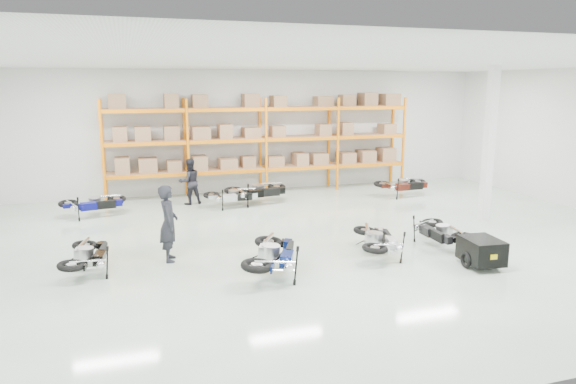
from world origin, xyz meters
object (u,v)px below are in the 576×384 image
object	(u,v)px
moto_touring_right	(440,227)
person_left	(169,223)
moto_blue_centre	(274,249)
person_back	(190,182)
moto_silver_left	(378,235)
moto_back_d	(403,181)
moto_back_b	(233,192)
trailer	(481,251)
moto_black_far_left	(88,251)
moto_back_c	(258,187)
moto_back_a	(93,200)

from	to	relation	value
moto_touring_right	person_left	size ratio (longest dim) A/B	0.92
moto_blue_centre	person_back	bearing A→B (deg)	-59.29
moto_touring_right	person_back	world-z (taller)	person_back
moto_silver_left	moto_back_d	bearing A→B (deg)	-107.58
moto_touring_right	moto_back_b	size ratio (longest dim) A/B	1.00
moto_silver_left	trailer	world-z (taller)	moto_silver_left
trailer	moto_back_b	size ratio (longest dim) A/B	0.96
moto_silver_left	moto_touring_right	distance (m)	1.84
moto_touring_right	person_left	bearing A→B (deg)	174.69
moto_black_far_left	person_left	distance (m)	1.78
moto_silver_left	moto_back_c	xyz separation A→B (m)	(-1.33, 6.20, 0.06)
moto_silver_left	person_back	world-z (taller)	person_back
moto_touring_right	moto_back_d	xyz separation A→B (m)	(2.17, 5.55, 0.04)
moto_touring_right	trailer	xyz separation A→B (m)	(-0.00, -1.60, -0.12)
moto_black_far_left	moto_touring_right	size ratio (longest dim) A/B	1.00
moto_black_far_left	moto_touring_right	distance (m)	8.22
moto_back_b	moto_back_d	xyz separation A→B (m)	(6.22, -0.17, 0.05)
trailer	moto_back_d	bearing A→B (deg)	78.39
person_left	moto_blue_centre	bearing A→B (deg)	-124.11
moto_black_far_left	person_left	world-z (taller)	person_left
moto_blue_centre	trailer	xyz separation A→B (m)	(4.47, -0.91, -0.20)
moto_back_b	moto_touring_right	bearing A→B (deg)	-147.22
moto_back_a	person_left	size ratio (longest dim) A/B	0.97
moto_black_far_left	moto_silver_left	bearing A→B (deg)	179.17
moto_blue_centre	moto_back_d	bearing A→B (deg)	-112.93
moto_silver_left	person_back	distance (m)	7.68
moto_touring_right	moto_back_a	xyz separation A→B (m)	(-8.36, 5.77, 0.02)
moto_black_far_left	trailer	distance (m)	8.49
moto_silver_left	moto_back_b	bearing A→B (deg)	-52.72
moto_back_d	person_left	world-z (taller)	person_left
person_left	person_back	bearing A→B (deg)	-7.13
moto_silver_left	trailer	xyz separation A→B (m)	(1.82, -1.33, -0.14)
trailer	moto_back_d	size ratio (longest dim) A/B	0.88
moto_blue_centre	moto_back_d	size ratio (longest dim) A/B	1.07
moto_touring_right	moto_back_d	bearing A→B (deg)	71.26
moto_touring_right	person_back	bearing A→B (deg)	131.82
moto_touring_right	moto_back_c	size ratio (longest dim) A/B	0.86
moto_black_far_left	person_left	bearing A→B (deg)	-163.20
moto_back_a	moto_back_c	size ratio (longest dim) A/B	0.90
moto_blue_centre	person_back	world-z (taller)	person_back
moto_black_far_left	person_left	size ratio (longest dim) A/B	0.92
moto_touring_right	moto_back_c	world-z (taller)	moto_back_c
moto_back_b	moto_blue_centre	bearing A→B (deg)	173.69
moto_blue_centre	moto_touring_right	bearing A→B (deg)	-147.32
moto_touring_right	moto_back_d	distance (m)	5.96
person_left	moto_back_c	bearing A→B (deg)	-29.23
moto_back_c	moto_silver_left	bearing A→B (deg)	-173.68
moto_touring_right	trailer	world-z (taller)	moto_touring_right
moto_back_b	person_left	bearing A→B (deg)	150.58
moto_black_far_left	moto_back_b	world-z (taller)	moto_black_far_left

